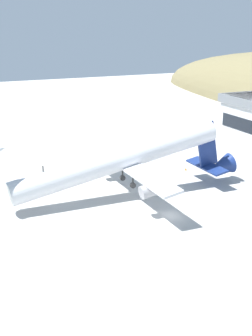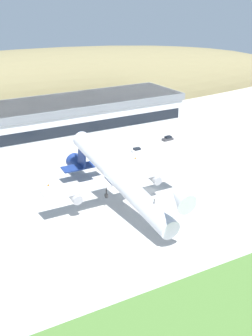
{
  "view_description": "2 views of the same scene",
  "coord_description": "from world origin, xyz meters",
  "px_view_note": "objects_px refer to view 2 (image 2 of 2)",
  "views": [
    {
      "loc": [
        64.71,
        -37.6,
        32.37
      ],
      "look_at": [
        -8.83,
        -4.52,
        6.7
      ],
      "focal_mm": 50.0,
      "sensor_mm": 36.0,
      "label": 1
    },
    {
      "loc": [
        -59.83,
        -89.7,
        48.74
      ],
      "look_at": [
        -9.47,
        -4.26,
        9.43
      ],
      "focal_mm": 50.0,
      "sensor_mm": 36.0,
      "label": 2
    }
  ],
  "objects_px": {
    "terminal_building": "(60,117)",
    "service_car_1": "(168,139)",
    "cargo_airplane": "(117,178)",
    "service_car_0": "(137,150)",
    "traffic_cone_1": "(135,158)",
    "traffic_cone_0": "(48,185)"
  },
  "relations": [
    {
      "from": "traffic_cone_1",
      "to": "traffic_cone_0",
      "type": "bearing_deg",
      "value": -169.46
    },
    {
      "from": "terminal_building",
      "to": "traffic_cone_0",
      "type": "bearing_deg",
      "value": -117.99
    },
    {
      "from": "terminal_building",
      "to": "traffic_cone_0",
      "type": "relative_size",
      "value": 148.12
    },
    {
      "from": "service_car_1",
      "to": "traffic_cone_0",
      "type": "distance_m",
      "value": 50.65
    },
    {
      "from": "service_car_1",
      "to": "traffic_cone_0",
      "type": "height_order",
      "value": "service_car_1"
    },
    {
      "from": "traffic_cone_0",
      "to": "terminal_building",
      "type": "bearing_deg",
      "value": 62.01
    },
    {
      "from": "service_car_0",
      "to": "service_car_1",
      "type": "relative_size",
      "value": 0.98
    },
    {
      "from": "service_car_0",
      "to": "service_car_1",
      "type": "height_order",
      "value": "service_car_1"
    },
    {
      "from": "cargo_airplane",
      "to": "traffic_cone_0",
      "type": "bearing_deg",
      "value": 115.66
    },
    {
      "from": "service_car_0",
      "to": "traffic_cone_1",
      "type": "distance_m",
      "value": 5.96
    },
    {
      "from": "service_car_1",
      "to": "traffic_cone_1",
      "type": "relative_size",
      "value": 6.59
    },
    {
      "from": "service_car_1",
      "to": "traffic_cone_0",
      "type": "bearing_deg",
      "value": -162.65
    },
    {
      "from": "traffic_cone_1",
      "to": "service_car_1",
      "type": "bearing_deg",
      "value": 27.28
    },
    {
      "from": "service_car_0",
      "to": "traffic_cone_0",
      "type": "height_order",
      "value": "service_car_0"
    },
    {
      "from": "traffic_cone_0",
      "to": "traffic_cone_1",
      "type": "xyz_separation_m",
      "value": [
        29.82,
        5.55,
        0.0
      ]
    },
    {
      "from": "terminal_building",
      "to": "cargo_airplane",
      "type": "height_order",
      "value": "cargo_airplane"
    },
    {
      "from": "service_car_1",
      "to": "traffic_cone_0",
      "type": "relative_size",
      "value": 6.59
    },
    {
      "from": "terminal_building",
      "to": "traffic_cone_1",
      "type": "relative_size",
      "value": 148.12
    },
    {
      "from": "cargo_airplane",
      "to": "service_car_0",
      "type": "bearing_deg",
      "value": 51.26
    },
    {
      "from": "terminal_building",
      "to": "cargo_airplane",
      "type": "bearing_deg",
      "value": -99.88
    },
    {
      "from": "service_car_0",
      "to": "traffic_cone_0",
      "type": "distance_m",
      "value": 34.97
    },
    {
      "from": "terminal_building",
      "to": "service_car_1",
      "type": "relative_size",
      "value": 22.47
    }
  ]
}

